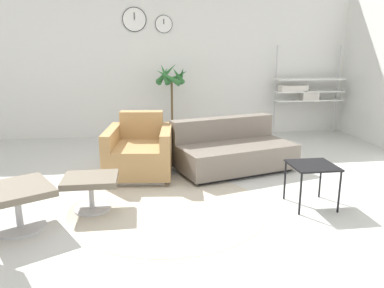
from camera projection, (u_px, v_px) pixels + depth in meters
The scene contains 9 objects.
ground_plane at pixel (175, 198), 4.05m from camera, with size 12.00×12.00×0.00m, color silver.
wall_back at pixel (159, 59), 6.69m from camera, with size 12.00×0.09×2.80m.
round_rug at pixel (168, 206), 3.81m from camera, with size 1.99×1.99×0.01m.
ottoman at pixel (91, 185), 3.68m from camera, with size 0.52×0.44×0.35m.
armchair_red at pixel (140, 153), 4.72m from camera, with size 0.89×0.96×0.77m.
couch_low at pixel (232, 152), 4.97m from camera, with size 1.68×1.23×0.66m.
side_table at pixel (312, 169), 3.75m from camera, with size 0.44×0.44×0.44m.
potted_plant at pixel (172, 105), 6.46m from camera, with size 0.62×0.63×1.35m.
shelf_unit at pixel (305, 91), 6.90m from camera, with size 1.27×0.28×1.64m.
Camera 1 is at (-0.33, -3.77, 1.55)m, focal length 35.00 mm.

